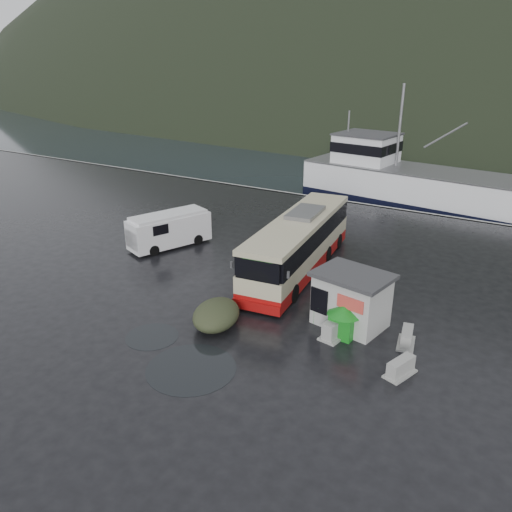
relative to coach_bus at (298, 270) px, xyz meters
The scene contains 14 objects.
ground 4.68m from the coach_bus, 106.38° to the right, with size 160.00×160.00×0.00m, color black.
harbor_water 105.52m from the coach_bus, 90.72° to the left, with size 300.00×180.00×0.02m, color black.
quay_edge 15.57m from the coach_bus, 94.86° to the left, with size 160.00×0.60×1.50m, color #999993.
coach_bus is the anchor object (origin of this frame).
white_van 9.07m from the coach_bus, behind, with size 1.90×5.50×2.29m, color white, non-canonical shape.
waste_bin_left 6.09m from the coach_bus, 51.18° to the right, with size 0.99×0.99×1.37m, color #167F1D, non-canonical shape.
waste_bin_right 7.51m from the coach_bus, 47.75° to the right, with size 1.12×1.12×1.57m, color #167F1D, non-canonical shape.
dome_tent 7.79m from the coach_bus, 92.78° to the right, with size 2.10×2.94×1.15m, color #313721, non-canonical shape.
ticket_kiosk 6.63m from the coach_bus, 42.10° to the right, with size 3.34×2.53×2.61m, color #B6B6B2, non-canonical shape.
jersey_barrier_a 9.11m from the coach_bus, 32.28° to the right, with size 0.72×1.43×0.72m, color #999993, non-canonical shape.
jersey_barrier_b 7.49m from the coach_bus, 50.42° to the right, with size 0.86×1.72×0.86m, color #999993, non-canonical shape.
jersey_barrier_c 10.86m from the coach_bus, 41.72° to the right, with size 0.71×1.43×0.71m, color #999993, non-canonical shape.
fishing_trawler 22.34m from the coach_bus, 84.60° to the left, with size 27.31×5.98×10.93m, color white, non-canonical shape.
puddles 10.84m from the coach_bus, 90.86° to the right, with size 6.08×4.10×0.01m.
Camera 1 is at (13.05, -19.90, 11.79)m, focal length 35.00 mm.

